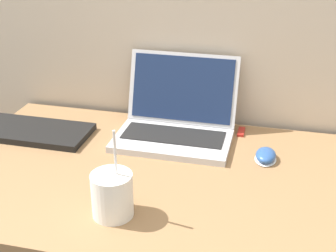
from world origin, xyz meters
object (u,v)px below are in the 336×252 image
(drink_cup, at_px, (112,194))
(usb_stick, at_px, (241,132))
(laptop, at_px, (176,120))
(external_keyboard, at_px, (24,130))
(computer_mouse, at_px, (266,156))

(drink_cup, xyz_separation_m, usb_stick, (0.25, 0.51, -0.05))
(laptop, bearing_deg, external_keyboard, -168.52)
(computer_mouse, bearing_deg, laptop, 162.59)
(drink_cup, bearing_deg, laptop, 83.33)
(computer_mouse, distance_m, usb_stick, 0.18)
(external_keyboard, height_order, usb_stick, external_keyboard)
(external_keyboard, xyz_separation_m, usb_stick, (0.67, 0.17, -0.01))
(laptop, bearing_deg, usb_stick, 19.64)
(drink_cup, distance_m, usb_stick, 0.57)
(laptop, relative_size, usb_stick, 5.84)
(computer_mouse, bearing_deg, usb_stick, 118.30)
(laptop, height_order, computer_mouse, laptop)
(drink_cup, distance_m, external_keyboard, 0.55)
(computer_mouse, distance_m, external_keyboard, 0.76)
(drink_cup, xyz_separation_m, computer_mouse, (0.33, 0.35, -0.04))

